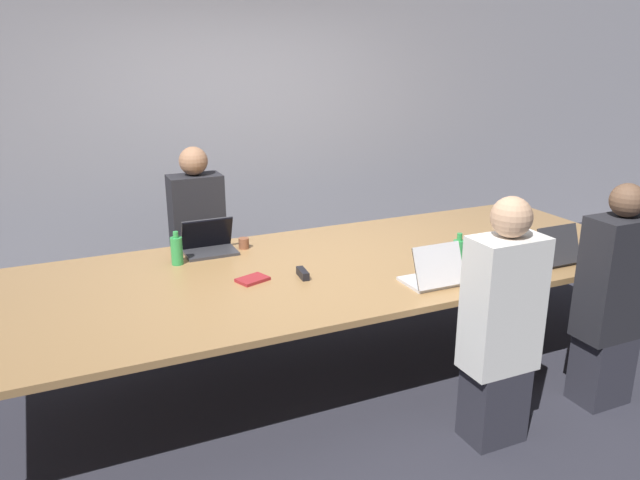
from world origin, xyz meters
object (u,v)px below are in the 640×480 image
(cup_near_right, at_px, (523,262))
(cup_far_midleft, at_px, (244,243))
(person_near_midright, at_px, (501,327))
(bottle_far_midleft, at_px, (177,250))
(laptop_near_right, at_px, (553,253))
(bottle_near_midright, at_px, (458,256))
(bottle_near_right, at_px, (510,246))
(stapler, at_px, (303,273))
(laptop_far_midleft, at_px, (209,243))
(person_near_right, at_px, (612,301))
(person_far_midleft, at_px, (198,240))
(laptop_near_midright, at_px, (434,273))

(cup_near_right, bearing_deg, cup_far_midleft, 143.12)
(person_near_midright, bearing_deg, bottle_far_midleft, -47.75)
(laptop_near_right, xyz_separation_m, bottle_near_midright, (-0.68, 0.12, 0.04))
(bottle_near_right, distance_m, stapler, 1.41)
(bottle_near_right, height_order, person_near_midright, person_near_midright)
(laptop_near_right, bearing_deg, bottle_far_midleft, -24.29)
(person_near_midright, bearing_deg, laptop_far_midleft, -55.93)
(bottle_near_midright, height_order, laptop_far_midleft, bottle_near_midright)
(person_near_right, height_order, bottle_near_right, person_near_right)
(bottle_near_midright, bearing_deg, person_near_midright, -105.81)
(laptop_far_midleft, height_order, person_far_midleft, person_far_midleft)
(person_near_midright, bearing_deg, cup_near_right, -139.14)
(laptop_near_right, height_order, person_far_midleft, person_far_midleft)
(cup_far_midleft, relative_size, stapler, 0.50)
(laptop_near_right, relative_size, stapler, 2.07)
(person_near_midright, distance_m, person_far_midleft, 2.48)
(cup_far_midleft, bearing_deg, cup_near_right, -36.88)
(person_near_midright, height_order, stapler, person_near_midright)
(bottle_near_right, relative_size, bottle_far_midleft, 1.10)
(bottle_near_midright, relative_size, person_far_midleft, 0.19)
(person_near_midright, height_order, cup_far_midleft, person_near_midright)
(cup_far_midleft, relative_size, bottle_far_midleft, 0.34)
(bottle_near_right, distance_m, person_far_midleft, 2.33)
(laptop_near_right, xyz_separation_m, person_near_midright, (-0.86, -0.53, -0.14))
(bottle_far_midleft, distance_m, stapler, 0.87)
(person_near_midright, relative_size, person_far_midleft, 1.00)
(laptop_near_right, relative_size, person_far_midleft, 0.22)
(bottle_far_midleft, bearing_deg, person_near_right, -33.72)
(cup_near_right, bearing_deg, laptop_near_right, -2.98)
(cup_far_midleft, distance_m, stapler, 0.72)
(cup_far_midleft, bearing_deg, laptop_far_midleft, 175.87)
(person_near_right, height_order, cup_far_midleft, person_near_right)
(laptop_far_midleft, bearing_deg, bottle_near_right, -29.90)
(cup_far_midleft, bearing_deg, bottle_far_midleft, -164.91)
(person_near_midright, xyz_separation_m, stapler, (-0.75, 0.99, 0.09))
(laptop_near_right, xyz_separation_m, person_far_midleft, (-1.97, 1.69, -0.14))
(laptop_near_midright, xyz_separation_m, cup_far_midleft, (-0.83, 1.15, -0.04))
(person_near_right, relative_size, bottle_far_midleft, 6.17)
(laptop_near_right, bearing_deg, stapler, -15.99)
(person_near_right, height_order, laptop_far_midleft, person_near_right)
(person_far_midleft, xyz_separation_m, bottle_far_midleft, (-0.30, -0.67, 0.16))
(person_near_right, relative_size, person_near_midright, 0.99)
(person_far_midleft, bearing_deg, laptop_near_right, -40.64)
(cup_far_midleft, height_order, bottle_far_midleft, bottle_far_midleft)
(cup_near_right, xyz_separation_m, cup_far_midleft, (-1.53, 1.15, -0.00))
(laptop_near_right, distance_m, laptop_near_midright, 0.93)
(stapler, bearing_deg, bottle_near_right, -6.68)
(bottle_near_midright, height_order, stapler, bottle_near_midright)
(laptop_near_right, xyz_separation_m, cup_far_midleft, (-1.77, 1.16, -0.04))
(person_near_right, height_order, laptop_near_midright, person_near_right)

